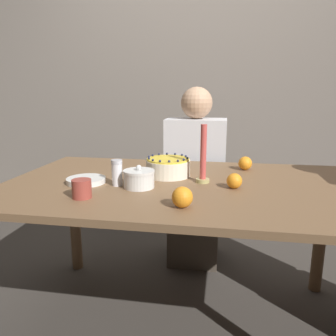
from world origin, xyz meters
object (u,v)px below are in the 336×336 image
sugar_bowl (139,179)px  candle (203,159)px  cake (168,167)px  sugar_shaker (117,173)px  person_man_blue_shirt (195,188)px

sugar_bowl → candle: bearing=25.8°
cake → sugar_shaker: bearing=-133.5°
sugar_bowl → candle: (0.27, 0.13, 0.07)m
person_man_blue_shirt → candle: bearing=97.7°
sugar_shaker → person_man_blue_shirt: size_ratio=0.10×
sugar_bowl → candle: 0.31m
cake → sugar_shaker: sugar_shaker is taller
cake → person_man_blue_shirt: person_man_blue_shirt is taller
sugar_bowl → person_man_blue_shirt: person_man_blue_shirt is taller
person_man_blue_shirt → cake: bearing=81.3°
sugar_bowl → sugar_shaker: bearing=171.4°
sugar_bowl → person_man_blue_shirt: size_ratio=0.12×
candle → sugar_shaker: bearing=-163.0°
candle → person_man_blue_shirt: size_ratio=0.22×
sugar_bowl → sugar_shaker: sugar_shaker is taller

